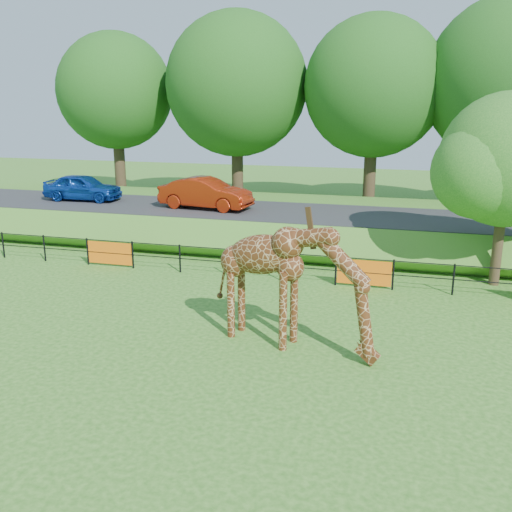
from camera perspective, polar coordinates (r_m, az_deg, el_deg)
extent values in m
plane|color=#286118|center=(13.95, -5.04, -12.19)|extent=(90.00, 90.00, 0.00)
cube|color=#286118|center=(28.02, 5.99, 3.34)|extent=(40.00, 9.00, 1.30)
cube|color=#292A2C|center=(26.43, 5.49, 4.20)|extent=(40.00, 5.00, 0.12)
imported|color=#1546AF|center=(30.88, -16.94, 6.61)|extent=(4.04, 1.75, 1.36)
imported|color=#9D230B|center=(27.35, -5.05, 6.27)|extent=(4.62, 2.12, 1.47)
imported|color=black|center=(21.89, 2.87, 0.15)|extent=(0.54, 0.37, 1.41)
cylinder|color=#362918|center=(21.92, 23.06, 1.36)|extent=(0.36, 0.36, 3.20)
sphere|color=#1E601A|center=(21.47, 23.86, 8.79)|extent=(4.60, 4.60, 4.60)
sphere|color=#1E601A|center=(20.71, 21.48, 7.88)|extent=(3.22, 3.22, 3.22)
cylinder|color=#362918|center=(38.48, -13.47, 9.05)|extent=(0.70, 0.70, 5.00)
sphere|color=#1D4C14|center=(38.29, -13.90, 15.72)|extent=(7.20, 7.20, 7.20)
cylinder|color=#362918|center=(35.36, -1.87, 8.94)|extent=(0.70, 0.70, 5.00)
sphere|color=#1D4C14|center=(35.15, -1.94, 16.75)|extent=(8.40, 8.40, 8.40)
cylinder|color=#362918|center=(33.87, 11.31, 8.37)|extent=(0.70, 0.70, 5.00)
sphere|color=#1D4C14|center=(33.65, 11.74, 16.24)|extent=(7.80, 7.80, 7.80)
cylinder|color=#362918|center=(34.10, 23.21, 7.48)|extent=(0.70, 0.70, 5.00)
sphere|color=#1D4C14|center=(33.88, 24.11, 15.73)|extent=(8.80, 8.80, 8.80)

